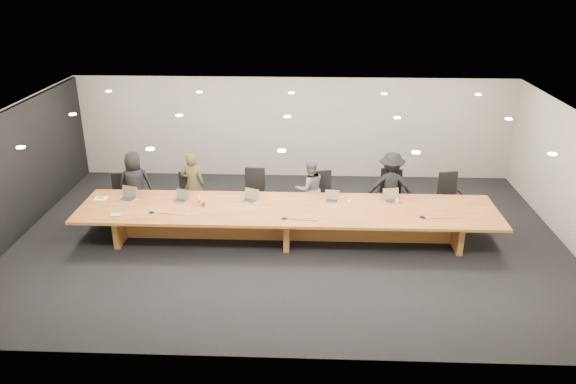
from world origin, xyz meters
name	(u,v)px	position (x,y,z in m)	size (l,w,h in m)	color
ground	(287,239)	(0.00, 0.00, 0.00)	(12.00, 12.00, 0.00)	black
back_wall	(293,128)	(0.00, 4.00, 1.40)	(12.00, 0.02, 2.80)	#BBB5AA
left_wall_panel	(12,177)	(-5.94, 0.00, 1.37)	(0.08, 7.84, 2.74)	black
conference_table	(287,218)	(0.00, 0.00, 0.52)	(9.00, 1.80, 0.75)	brown
chair_far_left	(120,195)	(-4.05, 1.17, 0.50)	(0.51, 0.51, 1.00)	black
chair_left	(187,194)	(-2.46, 1.25, 0.51)	(0.52, 0.52, 1.02)	black
chair_mid_left	(254,193)	(-0.84, 1.26, 0.57)	(0.58, 0.58, 1.15)	black
chair_mid_right	(324,196)	(0.81, 1.17, 0.57)	(0.58, 0.58, 1.13)	black
chair_right	(389,195)	(2.34, 1.18, 0.60)	(0.61, 0.61, 1.20)	black
chair_far_right	(450,196)	(3.79, 1.29, 0.55)	(0.56, 0.56, 1.10)	black
person_a	(135,184)	(-3.67, 1.17, 0.79)	(0.77, 0.50, 1.57)	black
person_b	(193,184)	(-2.30, 1.24, 0.78)	(0.57, 0.37, 1.55)	#3B3520
person_c	(310,189)	(0.47, 1.18, 0.73)	(0.71, 0.55, 1.45)	#59595B
person_d	(391,186)	(2.36, 1.22, 0.81)	(1.05, 0.60, 1.63)	black
laptop_a	(126,194)	(-3.59, 0.29, 0.90)	(0.37, 0.27, 0.29)	#BAAB8E
laptop_b	(180,196)	(-2.39, 0.29, 0.87)	(0.31, 0.23, 0.24)	tan
laptop_c	(249,196)	(-0.86, 0.32, 0.88)	(0.34, 0.25, 0.27)	#B6A78B
laptop_d	(332,197)	(0.96, 0.38, 0.87)	(0.31, 0.23, 0.24)	tan
laptop_e	(393,196)	(2.30, 0.43, 0.89)	(0.36, 0.26, 0.28)	#B7A58C
water_bottle	(199,201)	(-1.93, 0.08, 0.85)	(0.06, 0.06, 0.20)	#B3C4BE
amber_mug	(203,204)	(-1.83, 0.03, 0.80)	(0.08, 0.08, 0.09)	brown
paper_cup_near	(349,202)	(1.34, 0.28, 0.79)	(0.07, 0.07, 0.09)	white
paper_cup_far	(397,201)	(2.39, 0.35, 0.80)	(0.08, 0.08, 0.09)	silver
notepad	(101,198)	(-4.20, 0.35, 0.76)	(0.28, 0.22, 0.02)	white
lime_gadget	(101,197)	(-4.20, 0.36, 0.78)	(0.16, 0.09, 0.02)	#62C133
av_box	(115,215)	(-3.57, -0.54, 0.77)	(0.20, 0.15, 0.03)	#ABABB0
mic_left	(151,212)	(-2.86, -0.36, 0.77)	(0.13, 0.13, 0.03)	black
mic_center	(284,218)	(-0.04, -0.54, 0.77)	(0.14, 0.14, 0.03)	black
mic_right	(422,217)	(2.82, -0.36, 0.77)	(0.14, 0.14, 0.03)	black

